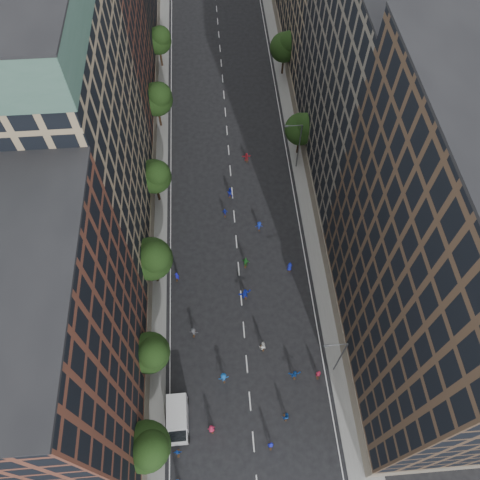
{
  "coord_description": "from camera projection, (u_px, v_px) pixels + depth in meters",
  "views": [
    {
      "loc": [
        -2.21,
        -4.5,
        57.12
      ],
      "look_at": [
        0.45,
        30.47,
        2.0
      ],
      "focal_mm": 35.0,
      "sensor_mm": 36.0,
      "label": 1
    }
  ],
  "objects": [
    {
      "name": "skater_11",
      "position": [
        245.0,
        294.0,
        62.01
      ],
      "size": [
        1.89,
        1.11,
        1.94
      ],
      "primitive_type": "imported",
      "rotation": [
        0.0,
        0.0,
        3.46
      ],
      "color": "#1628B5",
      "rests_on": "ground"
    },
    {
      "name": "ground",
      "position": [
        232.0,
        195.0,
        72.1
      ],
      "size": [
        240.0,
        240.0,
        0.0
      ],
      "primitive_type": "plane",
      "color": "black",
      "rests_on": "ground"
    },
    {
      "name": "skater_5",
      "position": [
        295.0,
        374.0,
        56.38
      ],
      "size": [
        1.6,
        0.56,
        1.7
      ],
      "primitive_type": "imported",
      "rotation": [
        0.0,
        0.0,
        3.18
      ],
      "color": "#124099",
      "rests_on": "ground"
    },
    {
      "name": "bldg_left_a",
      "position": [
        46.0,
        355.0,
        43.15
      ],
      "size": [
        14.0,
        22.0,
        30.0
      ],
      "primitive_type": "cube",
      "color": "brown",
      "rests_on": "ground"
    },
    {
      "name": "tree_left_3",
      "position": [
        155.0,
        176.0,
        66.67
      ],
      "size": [
        5.0,
        5.0,
        8.58
      ],
      "color": "black",
      "rests_on": "ground"
    },
    {
      "name": "bldg_left_b",
      "position": [
        70.0,
        149.0,
        54.31
      ],
      "size": [
        14.0,
        26.0,
        34.0
      ],
      "primitive_type": "cube",
      "color": "#8F7B5D",
      "rests_on": "ground"
    },
    {
      "name": "tree_left_0",
      "position": [
        147.0,
        447.0,
        47.28
      ],
      "size": [
        5.2,
        5.2,
        8.83
      ],
      "color": "black",
      "rests_on": "ground"
    },
    {
      "name": "skater_3",
      "position": [
        224.0,
        378.0,
        56.04
      ],
      "size": [
        1.35,
        0.92,
        1.93
      ],
      "primitive_type": "imported",
      "rotation": [
        0.0,
        0.0,
        3.31
      ],
      "color": "#144FA7",
      "rests_on": "ground"
    },
    {
      "name": "skater_1",
      "position": [
        271.0,
        445.0,
        52.03
      ],
      "size": [
        0.7,
        0.46,
        1.91
      ],
      "primitive_type": "imported",
      "rotation": [
        0.0,
        0.0,
        3.14
      ],
      "color": "#161CB8",
      "rests_on": "ground"
    },
    {
      "name": "cargo_van",
      "position": [
        178.0,
        418.0,
        53.07
      ],
      "size": [
        2.48,
        5.2,
        2.75
      ],
      "rotation": [
        0.0,
        0.0,
        0.01
      ],
      "color": "silver",
      "rests_on": "ground"
    },
    {
      "name": "skater_7",
      "position": [
        318.0,
        374.0,
        56.35
      ],
      "size": [
        0.69,
        0.49,
        1.79
      ],
      "primitive_type": "imported",
      "rotation": [
        0.0,
        0.0,
        3.04
      ],
      "color": "maroon",
      "rests_on": "ground"
    },
    {
      "name": "skater_16",
      "position": [
        225.0,
        212.0,
        69.44
      ],
      "size": [
        0.9,
        0.43,
        1.49
      ],
      "primitive_type": "imported",
      "rotation": [
        0.0,
        0.0,
        3.07
      ],
      "color": "#13219A",
      "rests_on": "ground"
    },
    {
      "name": "skater_6",
      "position": [
        211.0,
        429.0,
        53.02
      ],
      "size": [
        0.97,
        0.75,
        1.78
      ],
      "primitive_type": "imported",
      "rotation": [
        0.0,
        0.0,
        3.37
      ],
      "color": "#AB1C3D",
      "rests_on": "ground"
    },
    {
      "name": "skater_13",
      "position": [
        177.0,
        276.0,
        63.59
      ],
      "size": [
        0.71,
        0.58,
        1.66
      ],
      "primitive_type": "imported",
      "rotation": [
        0.0,
        0.0,
        2.79
      ],
      "color": "#1617B9",
      "rests_on": "ground"
    },
    {
      "name": "bldg_right_b",
      "position": [
        373.0,
        85.0,
        61.1
      ],
      "size": [
        14.0,
        28.0,
        33.0
      ],
      "primitive_type": "cube",
      "color": "#5D574C",
      "rests_on": "ground"
    },
    {
      "name": "skater_15",
      "position": [
        259.0,
        226.0,
        68.04
      ],
      "size": [
        1.06,
        0.63,
        1.63
      ],
      "primitive_type": "imported",
      "rotation": [
        0.0,
        0.0,
        3.12
      ],
      "color": "#1329A0",
      "rests_on": "ground"
    },
    {
      "name": "skater_10",
      "position": [
        246.0,
        262.0,
        64.62
      ],
      "size": [
        1.22,
        0.83,
        1.93
      ],
      "primitive_type": "imported",
      "rotation": [
        0.0,
        0.0,
        2.79
      ],
      "color": "#1E6422",
      "rests_on": "ground"
    },
    {
      "name": "bldg_right_a",
      "position": [
        447.0,
        274.0,
        44.31
      ],
      "size": [
        14.0,
        30.0,
        36.0
      ],
      "primitive_type": "cube",
      "color": "#453325",
      "rests_on": "ground"
    },
    {
      "name": "bldg_left_c",
      "position": [
        95.0,
        49.0,
        69.16
      ],
      "size": [
        14.0,
        20.0,
        28.0
      ],
      "primitive_type": "cube",
      "color": "brown",
      "rests_on": "ground"
    },
    {
      "name": "tree_left_5",
      "position": [
        159.0,
        39.0,
        83.92
      ],
      "size": [
        4.8,
        4.8,
        8.33
      ],
      "color": "black",
      "rests_on": "ground"
    },
    {
      "name": "skater_17",
      "position": [
        247.0,
        157.0,
        75.24
      ],
      "size": [
        1.52,
        0.57,
        1.61
      ],
      "primitive_type": "imported",
      "rotation": [
        0.0,
        0.0,
        3.2
      ],
      "color": "maroon",
      "rests_on": "ground"
    },
    {
      "name": "skater_8",
      "position": [
        262.0,
        346.0,
        58.17
      ],
      "size": [
        1.13,
        1.0,
        1.94
      ],
      "primitive_type": "imported",
      "rotation": [
        0.0,
        0.0,
        3.46
      ],
      "color": "silver",
      "rests_on": "ground"
    },
    {
      "name": "skater_2",
      "position": [
        286.0,
        416.0,
        53.74
      ],
      "size": [
        0.98,
        0.82,
        1.8
      ],
      "primitive_type": "imported",
      "rotation": [
        0.0,
        0.0,
        3.32
      ],
      "color": "navy",
      "rests_on": "ground"
    },
    {
      "name": "skater_9",
      "position": [
        194.0,
        332.0,
        59.28
      ],
      "size": [
        1.18,
        0.82,
        1.68
      ],
      "primitive_type": "imported",
      "rotation": [
        0.0,
        0.0,
        2.95
      ],
      "color": "#414246",
      "rests_on": "ground"
    },
    {
      "name": "tree_left_1",
      "position": [
        150.0,
        353.0,
        52.98
      ],
      "size": [
        4.8,
        4.8,
        8.21
      ],
      "color": "black",
      "rests_on": "ground"
    },
    {
      "name": "tree_right_a",
      "position": [
        302.0,
        128.0,
        72.02
      ],
      "size": [
        5.0,
        5.0,
        8.39
      ],
      "color": "black",
      "rests_on": "ground"
    },
    {
      "name": "tree_left_4",
      "position": [
        157.0,
        98.0,
        74.99
      ],
      "size": [
        5.4,
        5.4,
        9.08
      ],
      "color": "black",
      "rests_on": "ground"
    },
    {
      "name": "skater_14",
      "position": [
        230.0,
        192.0,
        71.26
      ],
      "size": [
        1.03,
        0.9,
        1.82
      ],
      "primitive_type": "imported",
      "rotation": [
        0.0,
        0.0,
        2.88
      ],
      "color": "#141EA7",
      "rests_on": "ground"
    },
    {
      "name": "sidewalk_right",
      "position": [
        302.0,
        154.0,
        76.54
      ],
      "size": [
        4.0,
        105.0,
        0.15
      ],
      "primitive_type": "cube",
      "color": "slate",
      "rests_on": "ground"
    },
    {
      "name": "skater_4",
      "position": [
        178.0,
        452.0,
        51.78
      ],
      "size": [
        0.92,
        0.4,
        1.56
      ],
      "primitive_type": "imported",
      "rotation": [
        0.0,
        0.0,
        3.16
      ],
      "color": "#1445A7",
      "rests_on": "ground"
    },
    {
      "name": "skater_12",
      "position": [
        290.0,
        267.0,
        64.38
      ],
      "size": [
        0.85,
        0.58,
        1.66
      ],
      "primitive_type": "imported",
      "rotation": [
        0.0,
        0.0,
        3.21
      ],
      "color": "#121B95",
      "rests_on": "ground"
    },
    {
      "name": "streetlamp_far",
      "position": [
        298.0,
        144.0,
        70.84
      ],
      "size": [
        2.64,
        0.22,
        9.06
      ],
      "color": "#595B60",
      "rests_on": "ground"
    },
    {
      "name": "tree_left_2",
      "position": [
        152.0,
        258.0,
        58.71
      ],
      "size": [
        5.6,
        5.6,
        9.45
      ],
      "color": "black",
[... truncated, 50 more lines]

